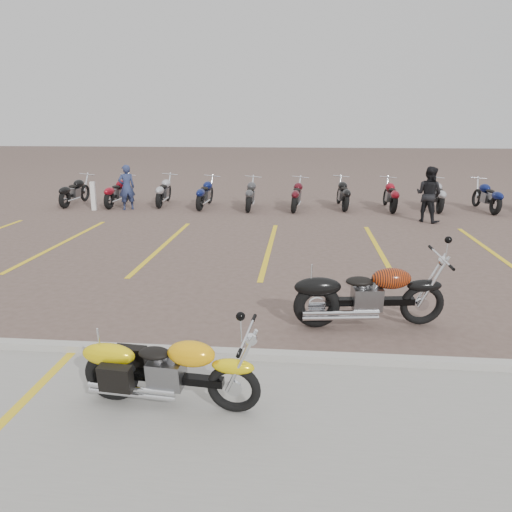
{
  "coord_description": "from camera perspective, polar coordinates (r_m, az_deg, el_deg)",
  "views": [
    {
      "loc": [
        0.8,
        -8.04,
        3.11
      ],
      "look_at": [
        -0.01,
        0.5,
        0.75
      ],
      "focal_mm": 35.0,
      "sensor_mm": 36.0,
      "label": 1
    }
  ],
  "objects": [
    {
      "name": "yellow_cruiser",
      "position": [
        5.74,
        -10.13,
        -12.88
      ],
      "size": [
        2.04,
        0.38,
        0.84
      ],
      "rotation": [
        0.1,
        0.0,
        -0.1
      ],
      "color": "black",
      "rests_on": "ground"
    },
    {
      "name": "parking_stripes",
      "position": [
        12.46,
        1.54,
        0.94
      ],
      "size": [
        38.0,
        5.5,
        0.01
      ],
      "primitive_type": null,
      "color": "yellow",
      "rests_on": "ground"
    },
    {
      "name": "ground",
      "position": [
        8.66,
        -0.27,
        -5.67
      ],
      "size": [
        100.0,
        100.0,
        0.0
      ],
      "primitive_type": "plane",
      "color": "brown",
      "rests_on": "ground"
    },
    {
      "name": "person_b",
      "position": [
        16.44,
        19.14,
        6.66
      ],
      "size": [
        1.06,
        1.03,
        1.72
      ],
      "primitive_type": "imported",
      "rotation": [
        0.0,
        0.0,
        2.45
      ],
      "color": "black",
      "rests_on": "ground"
    },
    {
      "name": "concrete_apron",
      "position": [
        4.78,
        -6.15,
        -25.24
      ],
      "size": [
        60.0,
        5.0,
        0.01
      ],
      "primitive_type": "cube",
      "color": "#9E9B93",
      "rests_on": "ground"
    },
    {
      "name": "person_a",
      "position": [
        18.3,
        -14.57,
        7.6
      ],
      "size": [
        0.69,
        0.63,
        1.58
      ],
      "primitive_type": "imported",
      "rotation": [
        0.0,
        0.0,
        3.71
      ],
      "color": "navy",
      "rests_on": "ground"
    },
    {
      "name": "curb",
      "position": [
        6.82,
        -1.96,
        -11.21
      ],
      "size": [
        60.0,
        0.18,
        0.12
      ],
      "primitive_type": "cube",
      "color": "#ADAAA3",
      "rests_on": "ground"
    },
    {
      "name": "bollard",
      "position": [
        18.55,
        -18.1,
        6.53
      ],
      "size": [
        0.17,
        0.17,
        1.0
      ],
      "primitive_type": "cube",
      "rotation": [
        0.0,
        0.0,
        0.13
      ],
      "color": "white",
      "rests_on": "ground"
    },
    {
      "name": "bg_bike_row",
      "position": [
        18.14,
        9.82,
        7.04
      ],
      "size": [
        20.44,
        2.0,
        1.1
      ],
      "color": "black",
      "rests_on": "ground"
    },
    {
      "name": "flame_cruiser",
      "position": [
        7.85,
        12.38,
        -4.61
      ],
      "size": [
        2.33,
        0.48,
        0.96
      ],
      "rotation": [
        0.1,
        0.0,
        0.13
      ],
      "color": "black",
      "rests_on": "ground"
    }
  ]
}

